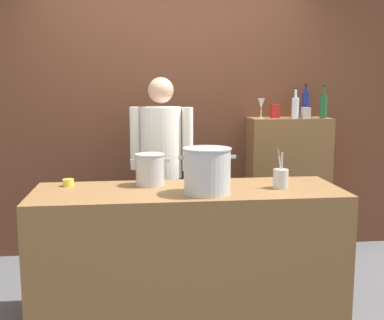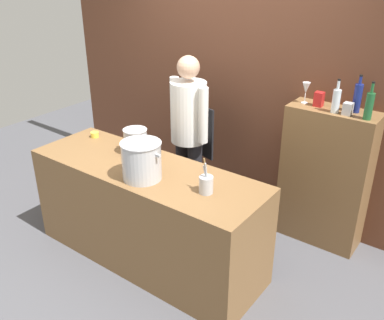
{
  "view_description": "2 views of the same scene",
  "coord_description": "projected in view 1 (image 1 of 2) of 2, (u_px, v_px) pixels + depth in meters",
  "views": [
    {
      "loc": [
        -0.35,
        -3.14,
        1.6
      ],
      "look_at": [
        0.07,
        0.36,
        1.04
      ],
      "focal_mm": 44.74,
      "sensor_mm": 36.0,
      "label": 1
    },
    {
      "loc": [
        2.16,
        -2.28,
        2.47
      ],
      "look_at": [
        0.24,
        0.33,
        0.91
      ],
      "focal_mm": 40.13,
      "sensor_mm": 36.0,
      "label": 2
    }
  ],
  "objects": [
    {
      "name": "wine_glass_wide",
      "position": [
        261.0,
        104.0,
        4.42
      ],
      "size": [
        0.07,
        0.07,
        0.18
      ],
      "color": "silver",
      "rests_on": "bar_cabinet"
    },
    {
      "name": "utensil_crock",
      "position": [
        281.0,
        178.0,
        3.26
      ],
      "size": [
        0.1,
        0.1,
        0.27
      ],
      "color": "#B7BABF",
      "rests_on": "prep_counter"
    },
    {
      "name": "stockpot_small",
      "position": [
        150.0,
        169.0,
        3.35
      ],
      "size": [
        0.27,
        0.21,
        0.22
      ],
      "color": "#B7BABF",
      "rests_on": "prep_counter"
    },
    {
      "name": "wine_bottle_clear",
      "position": [
        295.0,
        107.0,
        4.38
      ],
      "size": [
        0.07,
        0.07,
        0.28
      ],
      "color": "silver",
      "rests_on": "bar_cabinet"
    },
    {
      "name": "prep_counter",
      "position": [
        188.0,
        253.0,
        3.3
      ],
      "size": [
        2.09,
        0.7,
        0.9
      ],
      "primitive_type": "cube",
      "color": "brown",
      "rests_on": "ground_plane"
    },
    {
      "name": "spice_tin_silver",
      "position": [
        306.0,
        113.0,
        4.4
      ],
      "size": [
        0.07,
        0.07,
        0.1
      ],
      "primitive_type": "cube",
      "color": "#B2B2B7",
      "rests_on": "bar_cabinet"
    },
    {
      "name": "brick_back_panel",
      "position": [
        172.0,
        95.0,
        4.51
      ],
      "size": [
        4.4,
        0.1,
        3.0
      ],
      "primitive_type": "cube",
      "color": "brown",
      "rests_on": "ground_plane"
    },
    {
      "name": "chef",
      "position": [
        162.0,
        162.0,
        3.97
      ],
      "size": [
        0.51,
        0.39,
        1.66
      ],
      "rotation": [
        0.0,
        0.0,
        2.87
      ],
      "color": "black",
      "rests_on": "ground_plane"
    },
    {
      "name": "ground_plane",
      "position": [
        189.0,
        314.0,
        3.37
      ],
      "size": [
        8.0,
        8.0,
        0.0
      ],
      "primitive_type": "plane",
      "color": "#4C4C51"
    },
    {
      "name": "wine_bottle_green",
      "position": [
        323.0,
        106.0,
        4.4
      ],
      "size": [
        0.06,
        0.06,
        0.3
      ],
      "color": "#1E592D",
      "rests_on": "bar_cabinet"
    },
    {
      "name": "wine_bottle_cobalt",
      "position": [
        305.0,
        104.0,
        4.5
      ],
      "size": [
        0.07,
        0.07,
        0.31
      ],
      "color": "navy",
      "rests_on": "bar_cabinet"
    },
    {
      "name": "butter_jar",
      "position": [
        68.0,
        183.0,
        3.33
      ],
      "size": [
        0.08,
        0.08,
        0.05
      ],
      "primitive_type": "cylinder",
      "color": "yellow",
      "rests_on": "prep_counter"
    },
    {
      "name": "spice_tin_red",
      "position": [
        275.0,
        111.0,
        4.44
      ],
      "size": [
        0.07,
        0.07,
        0.12
      ],
      "primitive_type": "cube",
      "color": "red",
      "rests_on": "bar_cabinet"
    },
    {
      "name": "bar_cabinet",
      "position": [
        288.0,
        186.0,
        4.57
      ],
      "size": [
        0.76,
        0.32,
        1.29
      ],
      "primitive_type": "cube",
      "color": "brown",
      "rests_on": "ground_plane"
    },
    {
      "name": "stockpot_large",
      "position": [
        207.0,
        171.0,
        3.08
      ],
      "size": [
        0.37,
        0.31,
        0.3
      ],
      "color": "#B7BABF",
      "rests_on": "prep_counter"
    }
  ]
}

